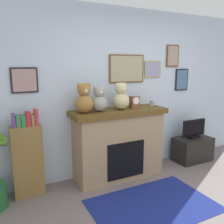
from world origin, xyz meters
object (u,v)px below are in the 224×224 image
candle_jar (152,103)px  teddy_bear_brown (121,97)px  television (194,129)px  fireplace (118,143)px  mantel_clock (135,102)px  teddy_bear_grey (84,100)px  teddy_bear_cream (99,100)px  bookshelf (28,158)px  tv_stand (192,149)px

candle_jar → teddy_bear_brown: teddy_bear_brown is taller
television → teddy_bear_brown: 1.62m
fireplace → mantel_clock: mantel_clock is taller
television → teddy_bear_brown: size_ratio=1.25×
teddy_bear_grey → teddy_bear_cream: (0.23, 0.00, -0.02)m
bookshelf → teddy_bear_grey: bearing=-4.2°
fireplace → teddy_bear_cream: teddy_bear_cream is taller
television → fireplace: bearing=177.7°
bookshelf → mantel_clock: mantel_clock is taller
fireplace → bookshelf: 1.34m
teddy_bear_brown → teddy_bear_grey: bearing=-180.0°
bookshelf → television: size_ratio=2.34×
mantel_clock → tv_stand: bearing=-1.9°
bookshelf → television: 2.85m
tv_stand → mantel_clock: size_ratio=3.71×
fireplace → candle_jar: bearing=-1.7°
teddy_bear_grey → candle_jar: bearing=0.0°
fireplace → mantel_clock: (0.27, -0.02, 0.62)m
candle_jar → teddy_bear_brown: bearing=-179.9°
bookshelf → tv_stand: bearing=-2.0°
candle_jar → mantel_clock: bearing=-179.7°
teddy_bear_grey → teddy_bear_brown: 0.58m
teddy_bear_grey → teddy_bear_brown: size_ratio=1.04×
mantel_clock → television: bearing=-1.9°
teddy_bear_brown → bookshelf: bearing=177.6°
bookshelf → tv_stand: bookshelf is taller
tv_stand → television: 0.37m
candle_jar → teddy_bear_cream: teddy_bear_cream is taller
fireplace → bookshelf: bookshelf is taller
fireplace → bookshelf: size_ratio=1.25×
bookshelf → teddy_bear_brown: teddy_bear_brown is taller
mantel_clock → candle_jar: bearing=0.3°
bookshelf → teddy_bear_grey: teddy_bear_grey is taller
television → candle_jar: bearing=177.3°
candle_jar → teddy_bear_grey: size_ratio=0.23×
television → candle_jar: size_ratio=5.26×
bookshelf → teddy_bear_brown: (1.37, -0.06, 0.72)m
teddy_bear_brown → candle_jar: bearing=0.1°
television → teddy_bear_brown: (-1.48, 0.04, 0.67)m
television → teddy_bear_grey: 2.17m
bookshelf → mantel_clock: (1.60, -0.06, 0.63)m
bookshelf → candle_jar: (1.93, -0.06, 0.59)m
bookshelf → mantel_clock: 1.72m
fireplace → bookshelf: (-1.34, 0.04, -0.01)m
teddy_bear_grey → teddy_bear_cream: 0.23m
teddy_bear_grey → teddy_bear_cream: bearing=0.0°
television → tv_stand: bearing=90.0°
tv_stand → teddy_bear_brown: size_ratio=1.68×
tv_stand → candle_jar: 1.29m
tv_stand → candle_jar: bearing=177.4°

